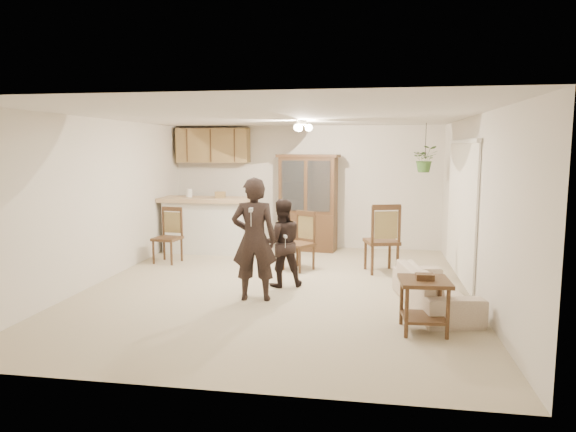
# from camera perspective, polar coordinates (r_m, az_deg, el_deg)

# --- Properties ---
(floor) EXTENTS (6.50, 6.50, 0.00)m
(floor) POSITION_cam_1_polar(r_m,az_deg,el_deg) (7.64, -1.24, -8.01)
(floor) COLOR #B9AB8C
(floor) RESTS_ON ground
(ceiling) EXTENTS (5.50, 6.50, 0.02)m
(ceiling) POSITION_cam_1_polar(r_m,az_deg,el_deg) (7.37, -1.30, 11.06)
(ceiling) COLOR silver
(ceiling) RESTS_ON wall_back
(wall_back) EXTENTS (5.50, 0.02, 2.50)m
(wall_back) POSITION_cam_1_polar(r_m,az_deg,el_deg) (10.60, 1.93, 3.24)
(wall_back) COLOR beige
(wall_back) RESTS_ON ground
(wall_front) EXTENTS (5.50, 0.02, 2.50)m
(wall_front) POSITION_cam_1_polar(r_m,az_deg,el_deg) (4.28, -9.22, -3.36)
(wall_front) COLOR beige
(wall_front) RESTS_ON ground
(wall_left) EXTENTS (0.02, 6.50, 2.50)m
(wall_left) POSITION_cam_1_polar(r_m,az_deg,el_deg) (8.35, -20.18, 1.59)
(wall_left) COLOR beige
(wall_left) RESTS_ON ground
(wall_right) EXTENTS (0.02, 6.50, 2.50)m
(wall_right) POSITION_cam_1_polar(r_m,az_deg,el_deg) (7.41, 20.12, 0.90)
(wall_right) COLOR beige
(wall_right) RESTS_ON ground
(breakfast_bar) EXTENTS (1.60, 0.55, 1.00)m
(breakfast_bar) POSITION_cam_1_polar(r_m,az_deg,el_deg) (10.22, -9.09, -1.25)
(breakfast_bar) COLOR silver
(breakfast_bar) RESTS_ON floor
(bar_top) EXTENTS (1.75, 0.70, 0.08)m
(bar_top) POSITION_cam_1_polar(r_m,az_deg,el_deg) (10.15, -9.16, 1.82)
(bar_top) COLOR tan
(bar_top) RESTS_ON breakfast_bar
(upper_cabinets) EXTENTS (1.50, 0.34, 0.70)m
(upper_cabinets) POSITION_cam_1_polar(r_m,az_deg,el_deg) (10.80, -8.32, 7.76)
(upper_cabinets) COLOR olive
(upper_cabinets) RESTS_ON wall_back
(vertical_blinds) EXTENTS (0.06, 2.30, 2.10)m
(vertical_blinds) POSITION_cam_1_polar(r_m,az_deg,el_deg) (8.30, 18.65, 0.59)
(vertical_blinds) COLOR white
(vertical_blinds) RESTS_ON wall_right
(ceiling_fixture) EXTENTS (0.36, 0.36, 0.20)m
(ceiling_fixture) POSITION_cam_1_polar(r_m,az_deg,el_deg) (8.52, 1.54, 9.92)
(ceiling_fixture) COLOR #FFEABF
(ceiling_fixture) RESTS_ON ceiling
(hanging_plant) EXTENTS (0.43, 0.37, 0.48)m
(hanging_plant) POSITION_cam_1_polar(r_m,az_deg,el_deg) (9.68, 14.99, 6.13)
(hanging_plant) COLOR #355E25
(hanging_plant) RESTS_ON ceiling
(plant_cord) EXTENTS (0.01, 0.01, 0.65)m
(plant_cord) POSITION_cam_1_polar(r_m,az_deg,el_deg) (9.68, 15.06, 8.05)
(plant_cord) COLOR #29251E
(plant_cord) RESTS_ON ceiling
(sofa) EXTENTS (1.08, 1.98, 0.73)m
(sofa) POSITION_cam_1_polar(r_m,az_deg,el_deg) (6.90, 16.01, -6.88)
(sofa) COLOR beige
(sofa) RESTS_ON floor
(adult) EXTENTS (0.71, 0.51, 1.80)m
(adult) POSITION_cam_1_polar(r_m,az_deg,el_deg) (6.90, -3.78, -2.06)
(adult) COLOR black
(adult) RESTS_ON floor
(child) EXTENTS (0.79, 0.71, 1.35)m
(child) POSITION_cam_1_polar(r_m,az_deg,el_deg) (7.61, -0.74, -2.85)
(child) COLOR black
(child) RESTS_ON floor
(china_hutch) EXTENTS (1.27, 0.61, 1.92)m
(china_hutch) POSITION_cam_1_polar(r_m,az_deg,el_deg) (10.28, 2.25, 1.42)
(china_hutch) COLOR #351E13
(china_hutch) RESTS_ON floor
(side_table) EXTENTS (0.58, 0.58, 0.67)m
(side_table) POSITION_cam_1_polar(r_m,az_deg,el_deg) (6.02, 14.85, -9.49)
(side_table) COLOR #351E13
(side_table) RESTS_ON floor
(chair_bar) EXTENTS (0.50, 0.50, 0.99)m
(chair_bar) POSITION_cam_1_polar(r_m,az_deg,el_deg) (9.49, -13.23, -3.40)
(chair_bar) COLOR #351E13
(chair_bar) RESTS_ON floor
(chair_hutch_left) EXTENTS (0.60, 0.60, 0.99)m
(chair_hutch_left) POSITION_cam_1_polar(r_m,az_deg,el_deg) (8.69, 1.17, -4.19)
(chair_hutch_left) COLOR #351E13
(chair_hutch_left) RESTS_ON floor
(chair_hutch_right) EXTENTS (0.63, 0.63, 1.16)m
(chair_hutch_right) POSITION_cam_1_polar(r_m,az_deg,el_deg) (8.67, 10.32, -4.03)
(chair_hutch_right) COLOR #351E13
(chair_hutch_right) RESTS_ON floor
(controller_adult) EXTENTS (0.06, 0.15, 0.04)m
(controller_adult) POSITION_cam_1_polar(r_m,az_deg,el_deg) (6.46, -4.15, 0.69)
(controller_adult) COLOR silver
(controller_adult) RESTS_ON adult
(controller_child) EXTENTS (0.07, 0.12, 0.03)m
(controller_child) POSITION_cam_1_polar(r_m,az_deg,el_deg) (7.30, -0.30, -2.29)
(controller_child) COLOR silver
(controller_child) RESTS_ON child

